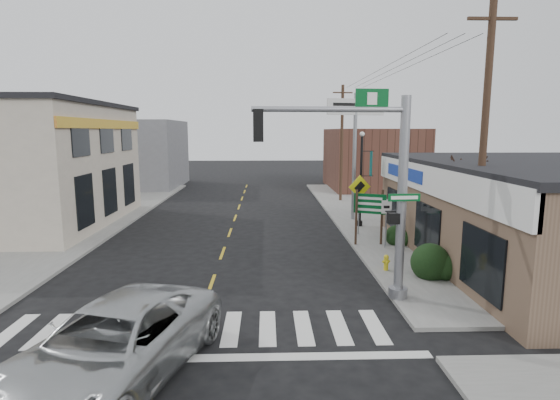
{
  "coord_description": "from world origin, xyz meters",
  "views": [
    {
      "loc": [
        1.99,
        -11.04,
        5.42
      ],
      "look_at": [
        2.5,
        5.47,
        2.8
      ],
      "focal_mm": 28.0,
      "sensor_mm": 36.0,
      "label": 1
    }
  ],
  "objects_px": {
    "dance_center_sign": "(355,126)",
    "utility_pole_far": "(342,142)",
    "guide_sign": "(369,209)",
    "suv": "(113,345)",
    "lamp_post": "(362,172)",
    "bare_tree": "(469,164)",
    "fire_hydrant": "(386,262)",
    "utility_pole_near": "(484,142)",
    "traffic_signal_pole": "(378,177)"
  },
  "relations": [
    {
      "from": "dance_center_sign",
      "to": "utility_pole_far",
      "type": "distance_m",
      "value": 7.39
    },
    {
      "from": "utility_pole_far",
      "to": "guide_sign",
      "type": "bearing_deg",
      "value": -100.32
    },
    {
      "from": "suv",
      "to": "dance_center_sign",
      "type": "xyz_separation_m",
      "value": [
        8.56,
        16.94,
        4.84
      ]
    },
    {
      "from": "lamp_post",
      "to": "guide_sign",
      "type": "bearing_deg",
      "value": -73.33
    },
    {
      "from": "bare_tree",
      "to": "utility_pole_far",
      "type": "height_order",
      "value": "utility_pole_far"
    },
    {
      "from": "utility_pole_far",
      "to": "fire_hydrant",
      "type": "bearing_deg",
      "value": -100.16
    },
    {
      "from": "guide_sign",
      "to": "utility_pole_near",
      "type": "distance_m",
      "value": 6.44
    },
    {
      "from": "guide_sign",
      "to": "fire_hydrant",
      "type": "height_order",
      "value": "guide_sign"
    },
    {
      "from": "suv",
      "to": "fire_hydrant",
      "type": "height_order",
      "value": "suv"
    },
    {
      "from": "lamp_post",
      "to": "traffic_signal_pole",
      "type": "bearing_deg",
      "value": -76.14
    },
    {
      "from": "guide_sign",
      "to": "bare_tree",
      "type": "bearing_deg",
      "value": -12.43
    },
    {
      "from": "fire_hydrant",
      "to": "lamp_post",
      "type": "bearing_deg",
      "value": 84.76
    },
    {
      "from": "suv",
      "to": "lamp_post",
      "type": "relative_size",
      "value": 1.17
    },
    {
      "from": "guide_sign",
      "to": "bare_tree",
      "type": "relative_size",
      "value": 0.52
    },
    {
      "from": "bare_tree",
      "to": "guide_sign",
      "type": "bearing_deg",
      "value": 143.78
    },
    {
      "from": "utility_pole_near",
      "to": "traffic_signal_pole",
      "type": "bearing_deg",
      "value": -156.91
    },
    {
      "from": "suv",
      "to": "lamp_post",
      "type": "distance_m",
      "value": 17.46
    },
    {
      "from": "fire_hydrant",
      "to": "utility_pole_near",
      "type": "distance_m",
      "value": 5.54
    },
    {
      "from": "lamp_post",
      "to": "bare_tree",
      "type": "height_order",
      "value": "lamp_post"
    },
    {
      "from": "dance_center_sign",
      "to": "utility_pole_near",
      "type": "height_order",
      "value": "utility_pole_near"
    },
    {
      "from": "suv",
      "to": "lamp_post",
      "type": "xyz_separation_m",
      "value": [
        8.62,
        15.0,
        2.33
      ]
    },
    {
      "from": "guide_sign",
      "to": "suv",
      "type": "bearing_deg",
      "value": -102.78
    },
    {
      "from": "fire_hydrant",
      "to": "utility_pole_far",
      "type": "bearing_deg",
      "value": 86.2
    },
    {
      "from": "suv",
      "to": "guide_sign",
      "type": "distance_m",
      "value": 13.65
    },
    {
      "from": "bare_tree",
      "to": "utility_pole_near",
      "type": "relative_size",
      "value": 0.53
    },
    {
      "from": "traffic_signal_pole",
      "to": "bare_tree",
      "type": "xyz_separation_m",
      "value": [
        4.74,
        4.09,
        0.08
      ]
    },
    {
      "from": "suv",
      "to": "bare_tree",
      "type": "xyz_separation_m",
      "value": [
        11.5,
        8.45,
        3.24
      ]
    },
    {
      "from": "fire_hydrant",
      "to": "utility_pole_far",
      "type": "distance_m",
      "value": 17.66
    },
    {
      "from": "lamp_post",
      "to": "bare_tree",
      "type": "distance_m",
      "value": 7.21
    },
    {
      "from": "fire_hydrant",
      "to": "lamp_post",
      "type": "height_order",
      "value": "lamp_post"
    },
    {
      "from": "suv",
      "to": "bare_tree",
      "type": "relative_size",
      "value": 1.22
    },
    {
      "from": "guide_sign",
      "to": "traffic_signal_pole",
      "type": "bearing_deg",
      "value": -77.85
    },
    {
      "from": "utility_pole_near",
      "to": "utility_pole_far",
      "type": "distance_m",
      "value": 18.26
    },
    {
      "from": "fire_hydrant",
      "to": "bare_tree",
      "type": "height_order",
      "value": "bare_tree"
    },
    {
      "from": "utility_pole_far",
      "to": "lamp_post",
      "type": "bearing_deg",
      "value": -98.92
    },
    {
      "from": "guide_sign",
      "to": "utility_pole_far",
      "type": "relative_size",
      "value": 0.3
    },
    {
      "from": "dance_center_sign",
      "to": "utility_pole_near",
      "type": "relative_size",
      "value": 0.78
    },
    {
      "from": "fire_hydrant",
      "to": "utility_pole_near",
      "type": "xyz_separation_m",
      "value": [
        2.94,
        -1.03,
        4.58
      ]
    },
    {
      "from": "fire_hydrant",
      "to": "utility_pole_far",
      "type": "xyz_separation_m",
      "value": [
        1.14,
        17.14,
        4.11
      ]
    },
    {
      "from": "traffic_signal_pole",
      "to": "guide_sign",
      "type": "relative_size",
      "value": 2.51
    },
    {
      "from": "guide_sign",
      "to": "utility_pole_far",
      "type": "height_order",
      "value": "utility_pole_far"
    },
    {
      "from": "traffic_signal_pole",
      "to": "lamp_post",
      "type": "xyz_separation_m",
      "value": [
        1.86,
        10.64,
        -0.84
      ]
    },
    {
      "from": "guide_sign",
      "to": "dance_center_sign",
      "type": "height_order",
      "value": "dance_center_sign"
    },
    {
      "from": "bare_tree",
      "to": "fire_hydrant",
      "type": "bearing_deg",
      "value": -159.35
    },
    {
      "from": "suv",
      "to": "utility_pole_far",
      "type": "height_order",
      "value": "utility_pole_far"
    },
    {
      "from": "traffic_signal_pole",
      "to": "suv",
      "type": "bearing_deg",
      "value": -150.57
    },
    {
      "from": "fire_hydrant",
      "to": "dance_center_sign",
      "type": "distance_m",
      "value": 11.17
    },
    {
      "from": "suv",
      "to": "dance_center_sign",
      "type": "relative_size",
      "value": 0.82
    },
    {
      "from": "bare_tree",
      "to": "utility_pole_near",
      "type": "xyz_separation_m",
      "value": [
        -0.66,
        -2.39,
        0.95
      ]
    },
    {
      "from": "dance_center_sign",
      "to": "bare_tree",
      "type": "distance_m",
      "value": 9.13
    }
  ]
}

